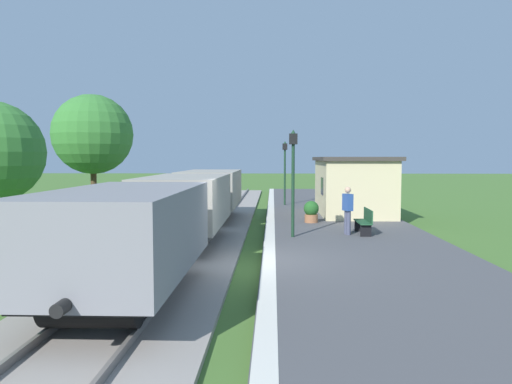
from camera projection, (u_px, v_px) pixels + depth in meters
ground_plane at (254, 269)px, 13.06m from camera, size 160.00×160.00×0.00m
platform_slab at (374, 265)px, 12.94m from camera, size 6.00×60.00×0.25m
platform_edge_stripe at (269, 260)px, 13.03m from camera, size 0.36×60.00×0.01m
track_ballast at (166, 266)px, 13.14m from camera, size 3.80×60.00×0.12m
rail_near at (192, 262)px, 13.11m from camera, size 0.07×60.00×0.14m
rail_far at (139, 261)px, 13.16m from camera, size 0.07×60.00×0.14m
freight_train at (186, 206)px, 16.13m from camera, size 2.50×19.40×2.12m
station_hut at (353, 185)px, 23.59m from camera, size 3.50×5.80×2.78m
bench_near_hut at (365, 221)px, 17.44m from camera, size 0.42×1.50×0.91m
bench_down_platform at (329, 196)px, 28.73m from camera, size 0.42×1.50×0.91m
person_waiting at (348, 209)px, 17.27m from camera, size 0.36×0.44×1.71m
potted_planter at (311, 211)px, 20.57m from camera, size 0.64×0.64×0.92m
lamp_post_near at (293, 163)px, 16.65m from camera, size 0.28×0.28×3.70m
lamp_post_far at (285, 161)px, 28.14m from camera, size 0.28×0.28×3.70m
tree_trackside_far at (93, 135)px, 23.14m from camera, size 3.79×3.79×6.00m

